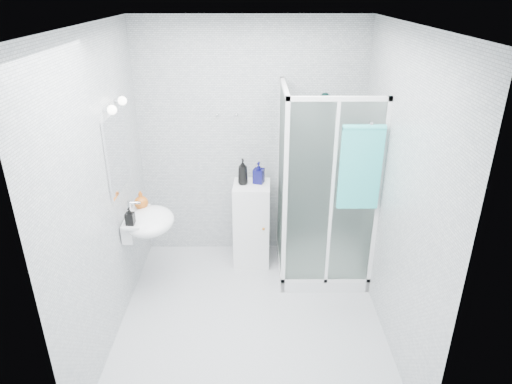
{
  "coord_description": "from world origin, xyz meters",
  "views": [
    {
      "loc": [
        0.03,
        -3.39,
        2.86
      ],
      "look_at": [
        0.05,
        0.35,
        1.15
      ],
      "focal_mm": 32.0,
      "sensor_mm": 36.0,
      "label": 1
    }
  ],
  "objects_px": {
    "wall_basin": "(147,222)",
    "shampoo_bottle_a": "(243,172)",
    "soap_dispenser_orange": "(141,200)",
    "soap_dispenser_black": "(130,216)",
    "storage_cabinet": "(252,224)",
    "hand_towel": "(361,166)",
    "shower_enclosure": "(315,236)",
    "shampoo_bottle_b": "(259,173)"
  },
  "relations": [
    {
      "from": "wall_basin",
      "to": "shampoo_bottle_a",
      "type": "distance_m",
      "value": 1.1
    },
    {
      "from": "soap_dispenser_orange",
      "to": "soap_dispenser_black",
      "type": "height_order",
      "value": "soap_dispenser_orange"
    },
    {
      "from": "storage_cabinet",
      "to": "shampoo_bottle_a",
      "type": "bearing_deg",
      "value": 172.39
    },
    {
      "from": "hand_towel",
      "to": "soap_dispenser_black",
      "type": "bearing_deg",
      "value": -177.5
    },
    {
      "from": "soap_dispenser_orange",
      "to": "storage_cabinet",
      "type": "bearing_deg",
      "value": 20.53
    },
    {
      "from": "shower_enclosure",
      "to": "soap_dispenser_black",
      "type": "xyz_separation_m",
      "value": [
        -1.76,
        -0.49,
        0.5
      ]
    },
    {
      "from": "shampoo_bottle_a",
      "to": "shampoo_bottle_b",
      "type": "relative_size",
      "value": 1.2
    },
    {
      "from": "shampoo_bottle_a",
      "to": "shampoo_bottle_b",
      "type": "xyz_separation_m",
      "value": [
        0.17,
        0.03,
        -0.02
      ]
    },
    {
      "from": "shower_enclosure",
      "to": "shampoo_bottle_b",
      "type": "bearing_deg",
      "value": 154.18
    },
    {
      "from": "soap_dispenser_black",
      "to": "storage_cabinet",
      "type": "bearing_deg",
      "value": 33.56
    },
    {
      "from": "soap_dispenser_orange",
      "to": "wall_basin",
      "type": "bearing_deg",
      "value": -62.61
    },
    {
      "from": "shower_enclosure",
      "to": "storage_cabinet",
      "type": "relative_size",
      "value": 2.13
    },
    {
      "from": "shower_enclosure",
      "to": "soap_dispenser_black",
      "type": "relative_size",
      "value": 11.82
    },
    {
      "from": "shampoo_bottle_a",
      "to": "shampoo_bottle_b",
      "type": "distance_m",
      "value": 0.17
    },
    {
      "from": "soap_dispenser_black",
      "to": "shampoo_bottle_a",
      "type": "bearing_deg",
      "value": 36.48
    },
    {
      "from": "shampoo_bottle_b",
      "to": "soap_dispenser_black",
      "type": "distance_m",
      "value": 1.41
    },
    {
      "from": "hand_towel",
      "to": "soap_dispenser_black",
      "type": "xyz_separation_m",
      "value": [
        -2.07,
        -0.09,
        -0.45
      ]
    },
    {
      "from": "soap_dispenser_orange",
      "to": "hand_towel",
      "type": "bearing_deg",
      "value": -6.64
    },
    {
      "from": "storage_cabinet",
      "to": "soap_dispenser_black",
      "type": "relative_size",
      "value": 5.54
    },
    {
      "from": "shampoo_bottle_a",
      "to": "soap_dispenser_orange",
      "type": "relative_size",
      "value": 1.58
    },
    {
      "from": "soap_dispenser_orange",
      "to": "soap_dispenser_black",
      "type": "xyz_separation_m",
      "value": [
        -0.03,
        -0.33,
        -0.0
      ]
    },
    {
      "from": "wall_basin",
      "to": "hand_towel",
      "type": "distance_m",
      "value": 2.05
    },
    {
      "from": "storage_cabinet",
      "to": "hand_towel",
      "type": "distance_m",
      "value": 1.48
    },
    {
      "from": "shower_enclosure",
      "to": "soap_dispenser_orange",
      "type": "bearing_deg",
      "value": -174.61
    },
    {
      "from": "shampoo_bottle_b",
      "to": "shampoo_bottle_a",
      "type": "bearing_deg",
      "value": -169.46
    },
    {
      "from": "shampoo_bottle_b",
      "to": "soap_dispenser_orange",
      "type": "bearing_deg",
      "value": -158.65
    },
    {
      "from": "soap_dispenser_black",
      "to": "shower_enclosure",
      "type": "bearing_deg",
      "value": 15.59
    },
    {
      "from": "storage_cabinet",
      "to": "shampoo_bottle_b",
      "type": "bearing_deg",
      "value": 34.34
    },
    {
      "from": "shower_enclosure",
      "to": "shampoo_bottle_b",
      "type": "xyz_separation_m",
      "value": [
        -0.59,
        0.28,
        0.61
      ]
    },
    {
      "from": "storage_cabinet",
      "to": "soap_dispenser_orange",
      "type": "relative_size",
      "value": 5.35
    },
    {
      "from": "hand_towel",
      "to": "shower_enclosure",
      "type": "bearing_deg",
      "value": 127.35
    },
    {
      "from": "hand_towel",
      "to": "soap_dispenser_orange",
      "type": "distance_m",
      "value": 2.1
    },
    {
      "from": "wall_basin",
      "to": "shampoo_bottle_b",
      "type": "relative_size",
      "value": 2.42
    },
    {
      "from": "shampoo_bottle_a",
      "to": "soap_dispenser_orange",
      "type": "bearing_deg",
      "value": -156.95
    },
    {
      "from": "storage_cabinet",
      "to": "hand_towel",
      "type": "relative_size",
      "value": 1.19
    },
    {
      "from": "wall_basin",
      "to": "hand_towel",
      "type": "xyz_separation_m",
      "value": [
        1.96,
        -0.09,
        0.6
      ]
    },
    {
      "from": "storage_cabinet",
      "to": "soap_dispenser_black",
      "type": "xyz_separation_m",
      "value": [
        -1.1,
        -0.73,
        0.48
      ]
    },
    {
      "from": "storage_cabinet",
      "to": "wall_basin",
      "type": "bearing_deg",
      "value": -148.65
    },
    {
      "from": "shower_enclosure",
      "to": "shampoo_bottle_a",
      "type": "relative_size",
      "value": 7.21
    },
    {
      "from": "storage_cabinet",
      "to": "soap_dispenser_black",
      "type": "distance_m",
      "value": 1.4
    },
    {
      "from": "hand_towel",
      "to": "soap_dispenser_orange",
      "type": "height_order",
      "value": "hand_towel"
    },
    {
      "from": "wall_basin",
      "to": "shampoo_bottle_a",
      "type": "bearing_deg",
      "value": 32.3
    }
  ]
}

